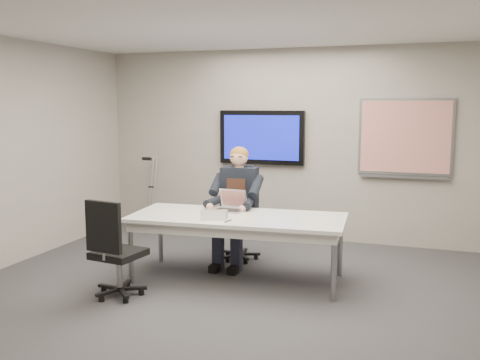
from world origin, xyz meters
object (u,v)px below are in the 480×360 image
(conference_table, at_px, (237,223))
(laptop, at_px, (231,205))
(office_chair_near, at_px, (116,267))
(seated_person, at_px, (235,218))
(office_chair_far, at_px, (240,236))

(conference_table, xyz_separation_m, laptop, (-0.18, 0.26, 0.15))
(office_chair_near, distance_m, seated_person, 1.71)
(conference_table, relative_size, seated_person, 1.69)
(office_chair_near, relative_size, seated_person, 0.71)
(laptop, bearing_deg, seated_person, 105.73)
(office_chair_far, distance_m, laptop, 0.74)
(laptop, bearing_deg, office_chair_far, 102.14)
(office_chair_far, xyz_separation_m, seated_person, (0.01, -0.26, 0.29))
(conference_table, height_order, office_chair_far, office_chair_far)
(conference_table, relative_size, laptop, 6.85)
(conference_table, height_order, office_chair_near, office_chair_near)
(conference_table, relative_size, office_chair_far, 2.55)
(office_chair_near, height_order, laptop, office_chair_near)
(office_chair_far, relative_size, seated_person, 0.66)
(seated_person, bearing_deg, office_chair_near, -122.64)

